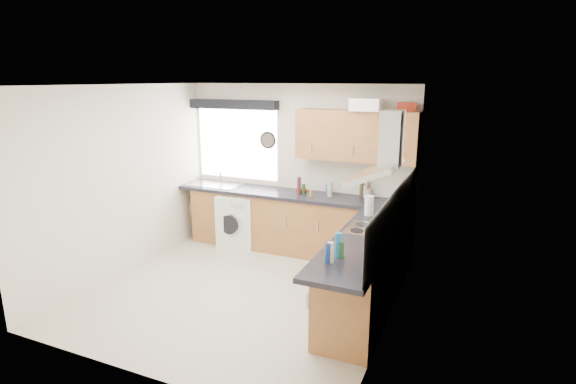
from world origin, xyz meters
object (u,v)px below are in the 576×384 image
at_px(upper_cabinets, 356,136).
at_px(oven, 368,270).
at_px(washing_machine, 238,220).
at_px(extractor_hood, 383,155).

bearing_deg(upper_cabinets, oven, -67.46).
bearing_deg(washing_machine, extractor_hood, -36.46).
height_order(oven, upper_cabinets, upper_cabinets).
distance_m(oven, extractor_hood, 1.35).
distance_m(oven, washing_machine, 2.59).
bearing_deg(washing_machine, upper_cabinets, -5.13).
xyz_separation_m(oven, washing_machine, (-2.35, 1.10, -0.01)).
bearing_deg(oven, upper_cabinets, 112.54).
height_order(upper_cabinets, washing_machine, upper_cabinets).
relative_size(upper_cabinets, washing_machine, 2.06).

